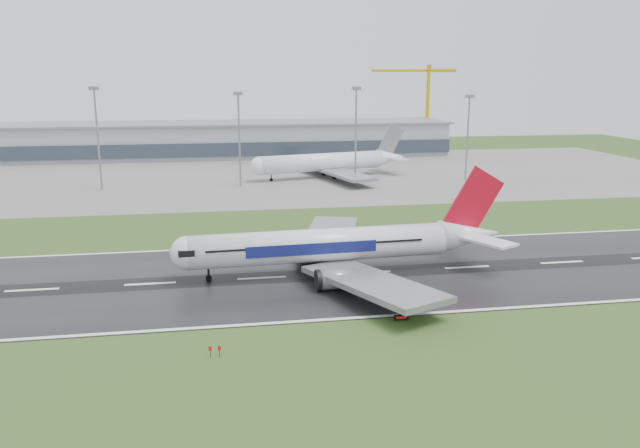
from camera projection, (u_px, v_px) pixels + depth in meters
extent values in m
plane|color=#2A481A|center=(150.00, 284.00, 110.64)|extent=(520.00, 520.00, 0.00)
cube|color=black|center=(150.00, 284.00, 110.63)|extent=(400.00, 45.00, 0.10)
cube|color=slate|center=(183.00, 176.00, 230.57)|extent=(400.00, 130.00, 0.08)
cube|color=gray|center=(189.00, 141.00, 286.40)|extent=(240.00, 36.00, 15.00)
cylinder|color=gray|center=(98.00, 141.00, 198.86)|extent=(0.64, 0.64, 32.14)
cylinder|color=gray|center=(239.00, 142.00, 206.32)|extent=(0.64, 0.64, 30.34)
cylinder|color=gray|center=(356.00, 137.00, 212.54)|extent=(0.64, 0.64, 31.87)
cylinder|color=gray|center=(467.00, 140.00, 219.40)|extent=(0.64, 0.64, 29.04)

